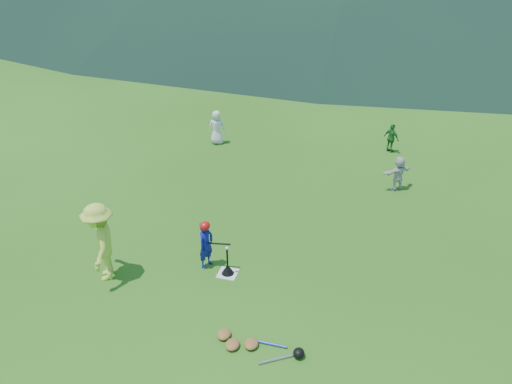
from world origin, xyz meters
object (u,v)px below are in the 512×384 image
at_px(fielder_c, 391,138).
at_px(adult_coach, 101,242).
at_px(home_plate, 228,273).
at_px(fielder_d, 398,173).
at_px(equipment_pile, 251,344).
at_px(batting_tee, 228,269).
at_px(fielder_a, 217,127).
at_px(batter_child, 206,245).

bearing_deg(fielder_c, adult_coach, 93.08).
distance_m(home_plate, fielder_d, 6.62).
bearing_deg(fielder_c, fielder_d, 132.86).
bearing_deg(equipment_pile, adult_coach, 162.63).
height_order(fielder_c, fielder_d, fielder_d).
bearing_deg(fielder_d, batting_tee, 16.19).
height_order(batting_tee, equipment_pile, batting_tee).
distance_m(batting_tee, equipment_pile, 2.37).
relative_size(fielder_a, fielder_d, 1.16).
distance_m(batter_child, fielder_c, 9.09).
relative_size(home_plate, equipment_pile, 0.25).
height_order(fielder_d, equipment_pile, fielder_d).
bearing_deg(adult_coach, fielder_d, 110.50).
xyz_separation_m(fielder_d, batting_tee, (-3.72, -5.45, -0.42)).
distance_m(adult_coach, equipment_pile, 4.17).
bearing_deg(equipment_pile, fielder_a, 113.09).
bearing_deg(fielder_c, home_plate, 104.53).
distance_m(fielder_a, fielder_d, 6.89).
height_order(adult_coach, equipment_pile, adult_coach).
xyz_separation_m(fielder_a, equipment_pile, (4.05, -9.49, -0.57)).
height_order(fielder_a, fielder_d, fielder_a).
relative_size(fielder_d, batting_tee, 1.62).
xyz_separation_m(batter_child, fielder_d, (4.31, 5.27, -0.06)).
bearing_deg(fielder_a, batter_child, 99.85).
distance_m(batter_child, fielder_a, 7.59).
height_order(fielder_a, equipment_pile, fielder_a).
height_order(fielder_c, equipment_pile, fielder_c).
height_order(batter_child, equipment_pile, batter_child).
bearing_deg(batter_child, fielder_a, 36.89).
distance_m(fielder_a, batting_tee, 7.98).
distance_m(batter_child, adult_coach, 2.39).
bearing_deg(adult_coach, fielder_c, 122.44).
bearing_deg(fielder_a, equipment_pile, 105.40).
bearing_deg(fielder_d, fielder_c, -123.38).
bearing_deg(batter_child, equipment_pile, -122.64).
xyz_separation_m(fielder_c, equipment_pile, (-2.24, -10.41, -0.46)).
relative_size(fielder_a, fielder_c, 1.20).
relative_size(adult_coach, fielder_a, 1.52).
relative_size(batter_child, adult_coach, 0.63).
height_order(batter_child, fielder_c, batter_child).
height_order(fielder_a, batting_tee, fielder_a).
bearing_deg(equipment_pile, batting_tee, 119.51).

